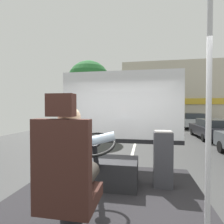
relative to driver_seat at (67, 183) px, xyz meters
name	(u,v)px	position (x,y,z in m)	size (l,w,h in m)	color
ground	(136,140)	(0.16, 9.41, -1.30)	(18.00, 44.00, 0.06)	#383838
driver_seat	(67,183)	(0.00, 0.00, 0.00)	(0.48, 0.48, 1.30)	black
bus_driver	(72,160)	(0.00, 0.11, 0.17)	(0.75, 0.54, 0.76)	#332D28
steering_console	(102,170)	(0.00, 1.25, -0.32)	(1.10, 0.99, 0.85)	black
handrail_pole	(209,114)	(1.17, 0.19, 0.59)	(0.04, 0.04, 2.27)	#B7B7BC
fare_box	(163,159)	(0.93, 1.36, -0.13)	(0.27, 0.22, 0.85)	#333338
windshield_panel	(120,115)	(0.16, 2.23, 0.50)	(2.50, 0.08, 1.48)	silver
street_tree	(89,83)	(-2.79, 9.40, 2.20)	(2.65, 2.65, 4.83)	#4C3828
shop_building	(185,95)	(5.19, 20.58, 2.14)	(13.93, 5.39, 6.82)	#BCB29E
parked_car_black	(213,129)	(4.81, 10.58, -0.65)	(1.92, 3.96, 1.21)	black
parked_car_silver	(192,120)	(5.01, 16.49, -0.55)	(2.02, 3.85, 1.41)	silver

